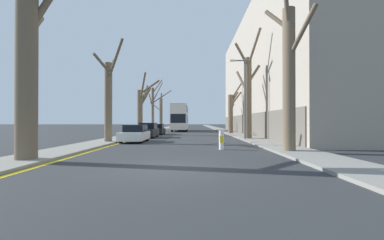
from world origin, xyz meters
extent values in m
plane|color=#2B2D30|center=(0.00, 0.00, 0.00)|extent=(300.00, 300.00, 0.00)
cube|color=gray|center=(-6.11, 50.00, 0.06)|extent=(2.35, 120.00, 0.12)
cube|color=gray|center=(6.11, 50.00, 0.06)|extent=(2.35, 120.00, 0.12)
cube|color=#9E9384|center=(12.28, 24.36, 7.63)|extent=(10.00, 37.60, 15.26)
cube|color=#5E584F|center=(7.26, 24.36, 1.25)|extent=(0.12, 36.84, 2.50)
cube|color=yellow|center=(-4.75, 50.00, 0.00)|extent=(0.24, 120.00, 0.01)
cylinder|color=brown|center=(-5.85, 1.31, 3.55)|extent=(0.81, 0.81, 7.10)
cylinder|color=brown|center=(-6.39, 2.69, 5.93)|extent=(1.41, 3.00, 2.04)
cylinder|color=brown|center=(-5.33, 1.64, 6.36)|extent=(1.41, 1.02, 2.62)
cylinder|color=brown|center=(-5.65, 10.47, 3.03)|extent=(0.57, 0.57, 6.05)
cylinder|color=brown|center=(-4.90, 9.69, 6.08)|extent=(1.74, 1.79, 2.73)
cylinder|color=brown|center=(-6.05, 11.50, 4.84)|extent=(1.02, 2.26, 1.79)
cylinder|color=brown|center=(-5.75, 11.40, 5.67)|extent=(0.42, 2.03, 2.15)
cylinder|color=brown|center=(-5.92, 9.71, 5.90)|extent=(0.75, 1.68, 1.11)
cylinder|color=brown|center=(-5.62, 21.64, 2.68)|extent=(0.65, 0.65, 5.37)
cylinder|color=brown|center=(-4.42, 21.30, 5.67)|extent=(2.57, 0.94, 1.68)
cylinder|color=brown|center=(-5.35, 22.63, 4.89)|extent=(0.80, 2.21, 2.69)
cylinder|color=brown|center=(-5.14, 22.51, 4.53)|extent=(1.23, 2.00, 2.61)
cylinder|color=brown|center=(-5.16, 20.92, 5.53)|extent=(1.22, 1.73, 3.46)
cylinder|color=brown|center=(-5.08, 22.01, 4.85)|extent=(1.37, 1.04, 2.25)
cylinder|color=brown|center=(-5.69, 31.64, 3.49)|extent=(0.43, 0.43, 6.98)
cylinder|color=brown|center=(-4.92, 31.39, 7.14)|extent=(1.70, 0.68, 2.15)
cylinder|color=brown|center=(-4.20, 31.46, 5.55)|extent=(3.08, 0.52, 2.07)
cylinder|color=brown|center=(-5.83, 30.79, 4.84)|extent=(0.43, 1.84, 2.05)
cylinder|color=brown|center=(-4.95, 31.82, 6.30)|extent=(1.66, 0.54, 3.19)
cylinder|color=brown|center=(-5.64, 41.33, 3.05)|extent=(0.64, 0.64, 6.10)
cylinder|color=brown|center=(-5.43, 40.08, 5.59)|extent=(0.66, 2.70, 2.81)
cylinder|color=brown|center=(-5.74, 41.98, 4.66)|extent=(0.46, 1.53, 2.27)
cylinder|color=brown|center=(-6.80, 42.16, 4.61)|extent=(2.55, 1.92, 2.02)
cylinder|color=brown|center=(5.71, 4.41, 3.72)|extent=(0.63, 0.63, 7.45)
cylinder|color=brown|center=(5.26, 4.88, 7.04)|extent=(1.16, 1.21, 1.44)
cylinder|color=brown|center=(6.05, 3.63, 5.93)|extent=(0.95, 1.82, 2.24)
cylinder|color=brown|center=(5.68, 14.27, 3.68)|extent=(0.64, 0.64, 7.36)
cylinder|color=brown|center=(6.21, 14.31, 5.87)|extent=(1.25, 0.31, 1.75)
cylinder|color=brown|center=(5.02, 13.61, 7.45)|extent=(1.59, 1.59, 1.81)
cylinder|color=brown|center=(6.02, 13.37, 7.99)|extent=(0.94, 2.05, 2.98)
cylinder|color=brown|center=(5.93, 14.78, 5.78)|extent=(0.77, 1.28, 1.65)
cylinder|color=brown|center=(5.33, 15.04, 5.25)|extent=(0.99, 1.81, 2.41)
cylinder|color=brown|center=(5.64, 24.95, 2.57)|extent=(0.65, 0.65, 5.14)
cylinder|color=brown|center=(6.42, 25.44, 4.62)|extent=(1.80, 1.25, 2.12)
cylinder|color=brown|center=(6.49, 25.11, 5.68)|extent=(1.91, 0.58, 2.77)
cylinder|color=brown|center=(5.97, 25.70, 3.52)|extent=(0.90, 1.70, 1.21)
cylinder|color=brown|center=(6.11, 24.82, 4.71)|extent=(1.18, 0.54, 1.71)
cube|color=silver|center=(-1.58, 35.37, 1.62)|extent=(2.58, 10.48, 2.54)
cube|color=silver|center=(-1.58, 35.37, 3.60)|extent=(2.53, 10.27, 1.42)
cube|color=#B8B1A9|center=(-1.58, 35.37, 4.37)|extent=(2.53, 10.27, 0.12)
cube|color=black|center=(-1.58, 35.37, 2.11)|extent=(2.61, 9.22, 1.32)
cube|color=black|center=(-1.58, 35.37, 3.67)|extent=(2.61, 9.22, 1.08)
cube|color=black|center=(-1.58, 30.15, 2.11)|extent=(2.32, 0.06, 1.39)
cylinder|color=black|center=(-2.70, 32.23, 0.55)|extent=(0.30, 1.10, 1.10)
cylinder|color=black|center=(-0.46, 32.23, 0.55)|extent=(0.30, 1.10, 1.10)
cylinder|color=black|center=(-2.70, 38.31, 0.55)|extent=(0.30, 1.10, 1.10)
cylinder|color=black|center=(-0.46, 38.31, 0.55)|extent=(0.30, 1.10, 1.10)
cube|color=silver|center=(-3.85, 11.38, 0.49)|extent=(1.75, 4.07, 0.62)
cube|color=black|center=(-3.85, 11.62, 1.08)|extent=(1.54, 2.12, 0.55)
cylinder|color=black|center=(-4.61, 10.15, 0.31)|extent=(0.20, 0.61, 0.61)
cylinder|color=black|center=(-3.08, 10.15, 0.31)|extent=(0.20, 0.61, 0.61)
cylinder|color=black|center=(-4.61, 12.60, 0.31)|extent=(0.20, 0.61, 0.61)
cylinder|color=black|center=(-3.08, 12.60, 0.31)|extent=(0.20, 0.61, 0.61)
cube|color=black|center=(-3.85, 17.08, 0.52)|extent=(1.73, 4.45, 0.69)
cube|color=black|center=(-3.85, 17.35, 1.18)|extent=(1.52, 2.32, 0.62)
cylinder|color=black|center=(-4.60, 15.75, 0.33)|extent=(0.20, 0.66, 0.66)
cylinder|color=black|center=(-3.09, 15.75, 0.33)|extent=(0.20, 0.66, 0.66)
cylinder|color=black|center=(-4.60, 18.42, 0.33)|extent=(0.20, 0.66, 0.66)
cylinder|color=black|center=(-3.09, 18.42, 0.33)|extent=(0.20, 0.66, 0.66)
cube|color=black|center=(-3.85, 23.03, 0.46)|extent=(1.87, 4.11, 0.56)
cube|color=black|center=(-3.85, 23.27, 1.03)|extent=(1.65, 2.14, 0.58)
cylinder|color=black|center=(-4.67, 21.80, 0.31)|extent=(0.20, 0.62, 0.62)
cylinder|color=black|center=(-3.02, 21.80, 0.31)|extent=(0.20, 0.62, 0.62)
cylinder|color=black|center=(-4.67, 24.26, 0.31)|extent=(0.20, 0.62, 0.62)
cylinder|color=black|center=(-3.02, 24.26, 0.31)|extent=(0.20, 0.62, 0.62)
cylinder|color=#4C4F54|center=(5.29, 13.67, 3.56)|extent=(0.16, 0.16, 7.12)
cylinder|color=#4C4F54|center=(4.74, 13.67, 6.97)|extent=(1.10, 0.11, 0.11)
cube|color=beige|center=(4.19, 13.67, 6.97)|extent=(0.44, 0.20, 0.16)
cylinder|color=white|center=(2.38, 5.86, 0.54)|extent=(0.28, 0.28, 1.09)
cube|color=yellow|center=(2.38, 5.71, 0.60)|extent=(0.20, 0.01, 0.39)
camera|label=1|loc=(0.80, -8.81, 1.60)|focal=24.00mm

